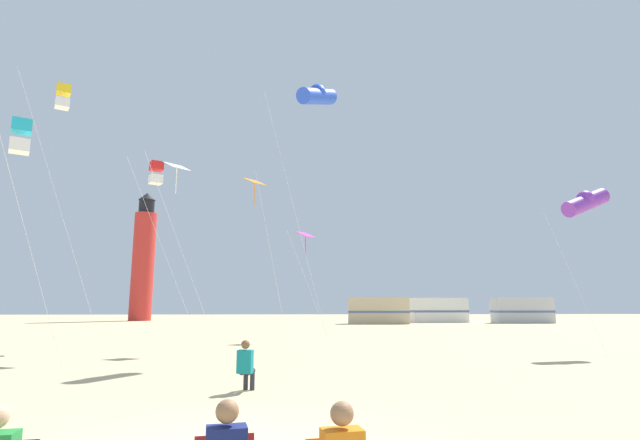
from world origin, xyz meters
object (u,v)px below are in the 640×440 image
Objects in this scene: kite_diamond_orange at (256,187)px; kite_box_scarlet at (156,173)px; kite_flyer_standing at (246,364)px; rv_van_tan at (378,311)px; rv_van_silver at (522,310)px; lighthouse_distant at (143,260)px; rv_van_white at (439,310)px; kite_diamond_white at (177,173)px; kite_diamond_magenta at (306,238)px; kite_box_cyan at (21,137)px; kite_tube_blue at (317,95)px; kite_box_gold at (63,97)px; kite_tube_violet at (586,202)px.

kite_box_scarlet is at bearing 164.08° from kite_diamond_orange.
rv_van_tan reaches higher than kite_flyer_standing.
rv_van_silver is (26.53, 42.33, 0.78)m from kite_flyer_standing.
kite_flyer_standing is 0.07× the size of lighthouse_distant.
rv_van_white is at bearing 163.59° from rv_van_silver.
kite_flyer_standing is 13.11m from kite_diamond_orange.
kite_box_scarlet reaches higher than rv_van_tan.
kite_diamond_white is 1.28× the size of kite_diamond_magenta.
kite_box_cyan is 0.89× the size of kite_box_scarlet.
kite_tube_blue is at bearing 19.60° from kite_box_cyan.
rv_van_tan is (16.04, 28.28, -7.17)m from kite_box_scarlet.
kite_box_gold reaches higher than rv_van_tan.
rv_van_tan is 16.54m from rv_van_silver.
kite_box_cyan reaches higher than kite_diamond_orange.
kite_box_gold reaches higher than kite_tube_violet.
rv_van_silver is at bearing 46.05° from kite_diamond_magenta.
kite_box_scarlet reaches higher than kite_box_cyan.
kite_box_gold is 1.87× the size of rv_van_tan.
kite_flyer_standing is 17.48m from kite_diamond_magenta.
rv_van_tan and rv_van_silver have the same top height.
kite_diamond_orange is (-0.82, 11.11, 6.91)m from kite_flyer_standing.
kite_diamond_orange is at bearing 170.05° from kite_tube_violet.
lighthouse_distant is (-8.74, 42.12, -3.88)m from kite_box_gold.
kite_diamond_orange is 32.27m from rv_van_tan.
kite_box_gold is 1.97× the size of kite_diamond_magenta.
rv_van_tan is (10.87, 29.76, -6.13)m from kite_diamond_orange.
lighthouse_distant reaches higher than kite_box_scarlet.
kite_flyer_standing is 0.18× the size of rv_van_silver.
kite_box_gold is 12.33m from kite_tube_blue.
kite_tube_violet is 36.45m from rv_van_silver.
kite_box_gold is (-10.02, 10.69, 11.11)m from kite_flyer_standing.
kite_tube_blue is at bearing -177.95° from kite_tube_violet.
kite_box_scarlet is 5.48m from kite_diamond_orange.
kite_flyer_standing is 11.64m from kite_box_cyan.
kite_diamond_orange is (5.17, -1.47, -1.04)m from kite_box_scarlet.
kite_box_gold is at bearing -154.91° from kite_box_scarlet.
kite_box_gold is 5.46m from kite_box_scarlet.
kite_box_gold reaches higher than kite_box_scarlet.
kite_diamond_magenta is at bearing -83.85° from kite_flyer_standing.
rv_van_tan is at bearing 71.04° from kite_diamond_magenta.
kite_box_gold is 7.69m from kite_box_cyan.
kite_diamond_white is 0.48× the size of lighthouse_distant.
rv_van_tan is (18.25, 36.38, -6.17)m from kite_box_cyan.
kite_tube_blue is at bearing -88.04° from kite_diamond_magenta.
kite_flyer_standing is 0.10× the size of kite_tube_blue.
kite_diamond_white is 42.79m from rv_van_white.
kite_box_gold is at bearing -177.42° from kite_diamond_orange.
kite_box_gold reaches higher than kite_diamond_orange.
rv_van_tan is at bearing 69.93° from kite_diamond_orange.
rv_van_white is (23.81, 32.32, -7.17)m from kite_box_scarlet.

